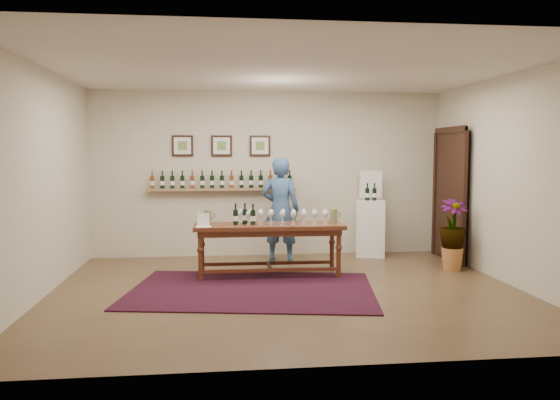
{
  "coord_description": "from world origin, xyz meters",
  "views": [
    {
      "loc": [
        -0.87,
        -6.8,
        1.77
      ],
      "look_at": [
        0.0,
        0.8,
        1.1
      ],
      "focal_mm": 35.0,
      "sensor_mm": 36.0,
      "label": 1
    }
  ],
  "objects": [
    {
      "name": "ground",
      "position": [
        0.0,
        0.0,
        0.0
      ],
      "size": [
        6.0,
        6.0,
        0.0
      ],
      "primitive_type": "plane",
      "color": "brown",
      "rests_on": "ground"
    },
    {
      "name": "table_bottles",
      "position": [
        -0.5,
        0.88,
        0.91
      ],
      "size": [
        0.31,
        0.21,
        0.31
      ],
      "primitive_type": null,
      "rotation": [
        0.0,
        0.0,
        -0.16
      ],
      "color": "black",
      "rests_on": "tasting_table"
    },
    {
      "name": "table_glasses",
      "position": [
        0.05,
        0.93,
        0.85
      ],
      "size": [
        1.48,
        0.54,
        0.2
      ],
      "primitive_type": null,
      "rotation": [
        0.0,
        0.0,
        -0.15
      ],
      "color": "silver",
      "rests_on": "tasting_table"
    },
    {
      "name": "potted_plant",
      "position": [
        2.62,
        0.94,
        0.54
      ],
      "size": [
        0.51,
        0.51,
        0.93
      ],
      "rotation": [
        0.0,
        0.0,
        -0.03
      ],
      "color": "#B0713A",
      "rests_on": "ground"
    },
    {
      "name": "pedestal_bottles",
      "position": [
        1.71,
        2.19,
        1.1
      ],
      "size": [
        0.31,
        0.15,
        0.3
      ],
      "primitive_type": null,
      "rotation": [
        0.0,
        0.0,
        -0.26
      ],
      "color": "black",
      "rests_on": "display_pedestal"
    },
    {
      "name": "display_pedestal",
      "position": [
        1.72,
        2.21,
        0.48
      ],
      "size": [
        0.58,
        0.58,
        0.95
      ],
      "primitive_type": "cube",
      "rotation": [
        0.0,
        0.0,
        -0.26
      ],
      "color": "white",
      "rests_on": "ground"
    },
    {
      "name": "room_shell",
      "position": [
        2.11,
        1.86,
        1.12
      ],
      "size": [
        6.0,
        6.0,
        6.0
      ],
      "color": "beige",
      "rests_on": "ground"
    },
    {
      "name": "menu_card",
      "position": [
        -1.07,
        0.7,
        0.84
      ],
      "size": [
        0.2,
        0.15,
        0.18
      ],
      "primitive_type": "cube",
      "rotation": [
        0.0,
        0.0,
        -0.01
      ],
      "color": "white",
      "rests_on": "tasting_table"
    },
    {
      "name": "pitcher_left",
      "position": [
        -1.02,
        0.98,
        0.85
      ],
      "size": [
        0.14,
        0.14,
        0.2
      ],
      "primitive_type": null,
      "rotation": [
        0.0,
        0.0,
        0.07
      ],
      "color": "olive",
      "rests_on": "tasting_table"
    },
    {
      "name": "info_sign",
      "position": [
        1.75,
        2.34,
        1.22
      ],
      "size": [
        0.38,
        0.12,
        0.53
      ],
      "primitive_type": "cube",
      "rotation": [
        0.0,
        0.0,
        -0.26
      ],
      "color": "white",
      "rests_on": "display_pedestal"
    },
    {
      "name": "tasting_table",
      "position": [
        -0.15,
        0.88,
        0.64
      ],
      "size": [
        2.13,
        0.7,
        0.75
      ],
      "rotation": [
        0.0,
        0.0,
        -0.01
      ],
      "color": "#4D2A13",
      "rests_on": "ground"
    },
    {
      "name": "pitcher_right",
      "position": [
        0.8,
        0.93,
        0.85
      ],
      "size": [
        0.13,
        0.13,
        0.2
      ],
      "primitive_type": null,
      "rotation": [
        0.0,
        0.0,
        -0.04
      ],
      "color": "olive",
      "rests_on": "tasting_table"
    },
    {
      "name": "person",
      "position": [
        0.13,
        1.89,
        0.85
      ],
      "size": [
        0.72,
        0.58,
        1.7
      ],
      "primitive_type": "imported",
      "rotation": [
        0.0,
        0.0,
        2.82
      ],
      "color": "#375782",
      "rests_on": "ground"
    },
    {
      "name": "rug",
      "position": [
        -0.45,
        0.07,
        0.01
      ],
      "size": [
        3.39,
        2.55,
        0.02
      ],
      "primitive_type": "cube",
      "rotation": [
        0.0,
        0.0,
        -0.17
      ],
      "color": "#4F0E13",
      "rests_on": "ground"
    }
  ]
}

